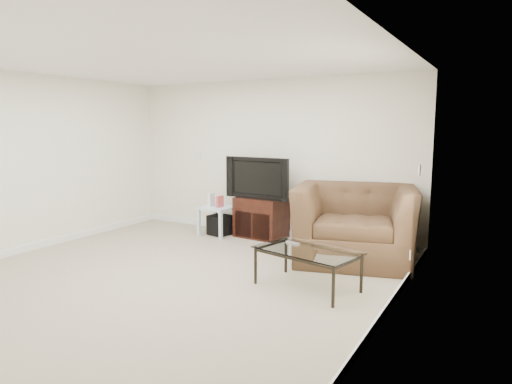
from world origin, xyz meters
The scene contains 18 objects.
floor centered at (0.00, 0.00, 0.00)m, with size 5.00×5.00×0.00m, color tan.
ceiling centered at (0.00, 0.00, 2.50)m, with size 5.00×5.00×0.00m, color white.
wall_back centered at (0.00, 2.50, 1.25)m, with size 5.00×0.02×2.50m, color silver.
wall_left centered at (-2.50, 0.00, 1.25)m, with size 0.02×5.00×2.50m, color silver.
wall_right centered at (2.50, 0.00, 1.25)m, with size 0.02×5.00×2.50m, color silver.
plate_back centered at (-1.40, 2.49, 1.25)m, with size 0.12×0.02×0.12m, color white.
plate_right_switch centered at (2.49, 1.60, 1.25)m, with size 0.02×0.09×0.13m, color white.
plate_right_outlet centered at (2.49, 1.30, 0.30)m, with size 0.02×0.08×0.12m, color white.
tv_stand centered at (0.00, 2.28, 0.32)m, with size 0.77×0.53×0.64m, color black, non-canonical shape.
dvd_player centered at (-0.01, 2.24, 0.53)m, with size 0.39×0.27×0.05m, color black.
television centered at (0.00, 2.25, 0.96)m, with size 1.05×0.21×0.65m, color black.
side_table centered at (-0.69, 2.05, 0.23)m, with size 0.49×0.49×0.47m, color silver, non-canonical shape.
subwoofer centered at (-0.66, 2.07, 0.17)m, with size 0.32×0.32×0.32m, color black.
game_console centered at (-0.81, 2.04, 0.58)m, with size 0.05×0.16×0.21m, color white.
game_case centered at (-0.63, 2.03, 0.56)m, with size 0.05×0.14×0.19m, color #CC4C4C.
recliner centered at (1.68, 1.75, 0.67)m, with size 1.53×0.99×1.34m, color #4D3C20.
coffee_table centered at (1.55, 0.46, 0.22)m, with size 1.10×0.62×0.43m, color black, non-canonical shape.
remote centered at (1.31, 0.61, 0.44)m, with size 0.17×0.05×0.02m, color #B2B2B7.
Camera 1 is at (3.41, -4.02, 1.76)m, focal length 32.00 mm.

